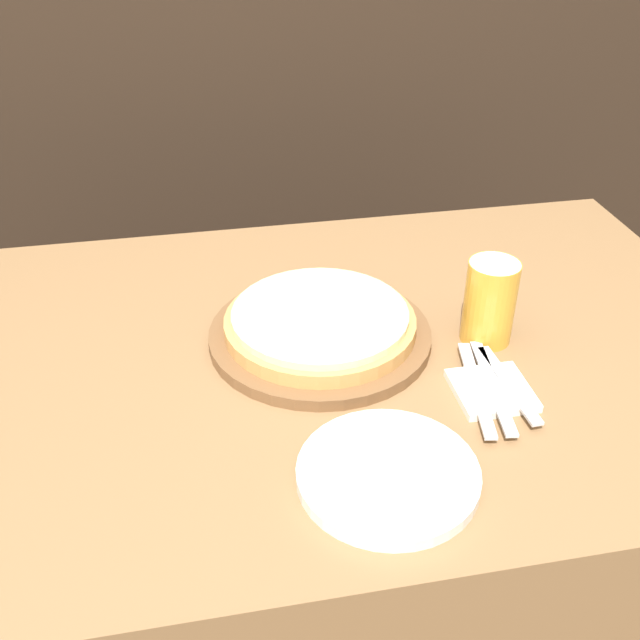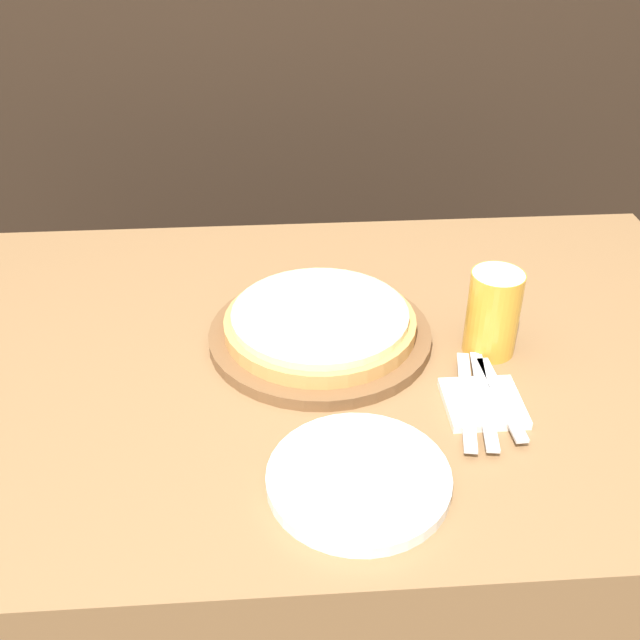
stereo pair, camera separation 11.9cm
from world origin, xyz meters
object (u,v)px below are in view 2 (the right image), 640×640
spoon (501,398)px  pizza_on_board (320,328)px  beer_glass (493,310)px  dinner_plate (359,479)px  fork (467,399)px  dinner_knife (484,398)px

spoon → pizza_on_board: bearing=143.7°
pizza_on_board → beer_glass: 0.27m
pizza_on_board → dinner_plate: size_ratio=1.53×
fork → spoon: (0.05, 0.00, 0.00)m
dinner_knife → spoon: same height
dinner_plate → dinner_knife: 0.24m
dinner_plate → pizza_on_board: bearing=94.7°
dinner_knife → spoon: bearing=0.0°
fork → dinner_knife: (0.03, 0.00, 0.00)m
pizza_on_board → dinner_plate: 0.32m
dinner_plate → spoon: size_ratio=1.26×
dinner_plate → fork: bearing=39.2°
beer_glass → dinner_knife: beer_glass is taller
fork → dinner_knife: bearing=0.0°
pizza_on_board → dinner_knife: (0.22, -0.18, -0.01)m
fork → beer_glass: bearing=63.7°
beer_glass → dinner_plate: size_ratio=0.59×
dinner_knife → beer_glass: bearing=72.7°
pizza_on_board → spoon: 0.31m
pizza_on_board → spoon: (0.25, -0.18, -0.01)m
beer_glass → dinner_plate: 0.37m
dinner_knife → pizza_on_board: bearing=140.8°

